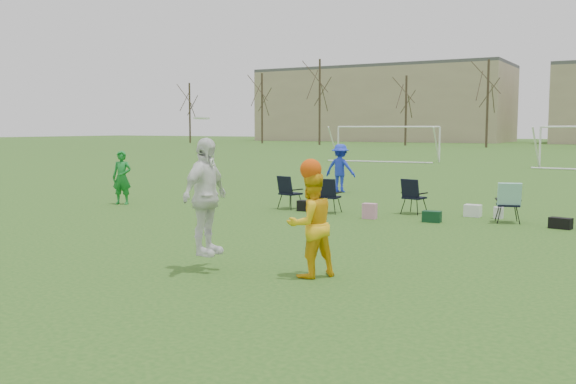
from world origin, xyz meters
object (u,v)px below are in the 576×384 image
Objects in this scene: center_contest at (254,208)px; goal_left at (387,134)px; fielder_green_near at (122,178)px; fielder_blue at (340,168)px.

goal_left is at bearing 107.75° from center_contest.
fielder_green_near is 7.95m from fielder_blue.
fielder_blue is at bearing -78.20° from goal_left.
center_contest reaches higher than fielder_blue.
goal_left reaches higher than fielder_blue.
fielder_green_near is 0.94× the size of fielder_blue.
fielder_green_near is 0.22× the size of goal_left.
fielder_blue is (4.26, 6.72, 0.05)m from fielder_green_near.
center_contest is at bearing -54.48° from fielder_green_near.
fielder_blue is 0.69× the size of center_contest.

